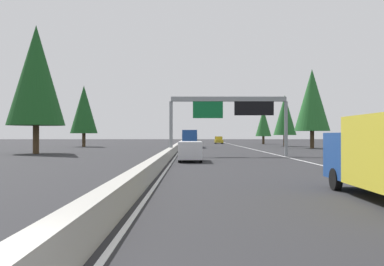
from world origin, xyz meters
The scene contains 13 objects.
ground_plane centered at (60.00, 0.00, 0.00)m, with size 320.00×320.00×0.00m, color #262628.
median_barrier centered at (80.00, 0.30, 0.45)m, with size 180.00×0.56×0.90m, color #9E9B93.
shoulder_stripe_right centered at (70.00, -11.52, 0.01)m, with size 160.00×0.16×0.01m, color silver.
shoulder_stripe_median centered at (70.00, -0.25, 0.01)m, with size 160.00×0.16×0.01m, color silver.
sign_gantry_overhead centered at (41.02, -6.04, 5.05)m, with size 0.50×12.68×6.34m.
minivan_far_right centered at (31.74, -1.78, 0.95)m, with size 5.00×1.95×1.69m.
bus_mid_left centered at (72.69, -1.61, 1.72)m, with size 11.50×2.55×3.10m.
pickup_distant_b centered at (105.96, -9.00, 0.91)m, with size 5.60×2.00×1.86m.
conifer_right_mid centered at (66.76, -22.10, 8.09)m, with size 5.86×5.86×13.31m.
conifer_right_far centered at (79.26, -20.29, 6.15)m, with size 4.45×4.45×10.12m.
conifer_right_distant centered at (100.75, -19.70, 5.33)m, with size 3.87×3.87×8.79m.
conifer_left_near centered at (46.75, 16.81, 9.43)m, with size 6.82×6.82×15.50m.
conifer_left_mid centered at (76.57, 18.55, 7.09)m, with size 5.13×5.13×11.67m.
Camera 1 is at (-4.63, -1.85, 2.26)m, focal length 40.00 mm.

